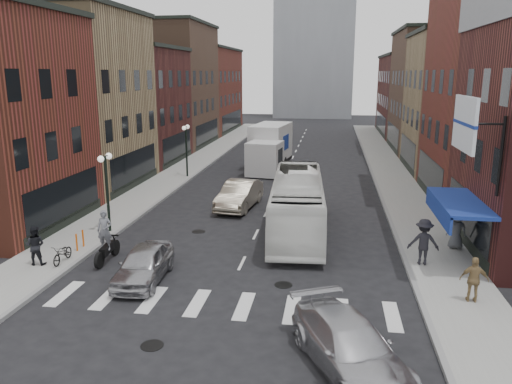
{
  "coord_description": "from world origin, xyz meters",
  "views": [
    {
      "loc": [
        3.65,
        -18.93,
        8.04
      ],
      "look_at": [
        0.08,
        4.54,
        2.34
      ],
      "focal_mm": 35.0,
      "sensor_mm": 36.0,
      "label": 1
    }
  ],
  "objects_px": {
    "streetlamp_far": "(186,141)",
    "sedan_left_near": "(144,264)",
    "ped_right_b": "(474,280)",
    "parked_bicycle": "(63,253)",
    "box_truck": "(269,148)",
    "ped_right_c": "(456,230)",
    "streetlamp_near": "(106,178)",
    "bike_rack": "(80,240)",
    "billboard_sign": "(467,125)",
    "sedan_left_far": "(239,195)",
    "motorcycle_rider": "(106,238)",
    "transit_bus": "(297,203)",
    "curb_car": "(350,346)",
    "ped_right_a": "(424,242)",
    "ped_left_solo": "(35,245)"
  },
  "relations": [
    {
      "from": "streetlamp_far",
      "to": "sedan_left_near",
      "type": "distance_m",
      "value": 19.9
    },
    {
      "from": "sedan_left_near",
      "to": "ped_right_b",
      "type": "bearing_deg",
      "value": -4.13
    },
    {
      "from": "ped_right_b",
      "to": "parked_bicycle",
      "type": "bearing_deg",
      "value": 1.84
    },
    {
      "from": "box_truck",
      "to": "ped_right_c",
      "type": "distance_m",
      "value": 21.58
    },
    {
      "from": "streetlamp_near",
      "to": "box_truck",
      "type": "relative_size",
      "value": 0.47
    },
    {
      "from": "bike_rack",
      "to": "sedan_left_near",
      "type": "bearing_deg",
      "value": -33.24
    },
    {
      "from": "billboard_sign",
      "to": "sedan_left_far",
      "type": "bearing_deg",
      "value": 137.74
    },
    {
      "from": "billboard_sign",
      "to": "ped_right_b",
      "type": "height_order",
      "value": "billboard_sign"
    },
    {
      "from": "bike_rack",
      "to": "motorcycle_rider",
      "type": "height_order",
      "value": "motorcycle_rider"
    },
    {
      "from": "streetlamp_far",
      "to": "transit_bus",
      "type": "bearing_deg",
      "value": -52.21
    },
    {
      "from": "ped_right_b",
      "to": "ped_right_c",
      "type": "xyz_separation_m",
      "value": [
        0.68,
        5.66,
        0.04
      ]
    },
    {
      "from": "streetlamp_near",
      "to": "ped_right_b",
      "type": "xyz_separation_m",
      "value": [
        16.17,
        -5.72,
        -1.94
      ]
    },
    {
      "from": "box_truck",
      "to": "sedan_left_far",
      "type": "height_order",
      "value": "box_truck"
    },
    {
      "from": "streetlamp_near",
      "to": "streetlamp_far",
      "type": "xyz_separation_m",
      "value": [
        0.0,
        14.0,
        0.0
      ]
    },
    {
      "from": "bike_rack",
      "to": "transit_bus",
      "type": "relative_size",
      "value": 0.07
    },
    {
      "from": "box_truck",
      "to": "ped_right_b",
      "type": "relative_size",
      "value": 5.35
    },
    {
      "from": "sedan_left_near",
      "to": "parked_bicycle",
      "type": "bearing_deg",
      "value": 163.4
    },
    {
      "from": "bike_rack",
      "to": "ped_right_c",
      "type": "relative_size",
      "value": 0.46
    },
    {
      "from": "sedan_left_near",
      "to": "billboard_sign",
      "type": "bearing_deg",
      "value": 6.28
    },
    {
      "from": "ped_right_b",
      "to": "ped_right_c",
      "type": "bearing_deg",
      "value": -90.39
    },
    {
      "from": "streetlamp_far",
      "to": "ped_right_c",
      "type": "relative_size",
      "value": 2.36
    },
    {
      "from": "billboard_sign",
      "to": "motorcycle_rider",
      "type": "xyz_separation_m",
      "value": [
        -14.41,
        -0.23,
        -5.04
      ]
    },
    {
      "from": "curb_car",
      "to": "ped_right_a",
      "type": "height_order",
      "value": "ped_right_a"
    },
    {
      "from": "streetlamp_near",
      "to": "ped_left_solo",
      "type": "height_order",
      "value": "streetlamp_near"
    },
    {
      "from": "motorcycle_rider",
      "to": "sedan_left_near",
      "type": "xyz_separation_m",
      "value": [
        2.33,
        -1.66,
        -0.39
      ]
    },
    {
      "from": "streetlamp_far",
      "to": "box_truck",
      "type": "xyz_separation_m",
      "value": [
        5.88,
        4.5,
        -1.07
      ]
    },
    {
      "from": "curb_car",
      "to": "ped_right_c",
      "type": "bearing_deg",
      "value": 37.98
    },
    {
      "from": "sedan_left_near",
      "to": "ped_right_c",
      "type": "distance_m",
      "value": 14.0
    },
    {
      "from": "streetlamp_far",
      "to": "parked_bicycle",
      "type": "relative_size",
      "value": 2.72
    },
    {
      "from": "streetlamp_far",
      "to": "ped_right_a",
      "type": "xyz_separation_m",
      "value": [
        15.02,
        -16.3,
        -1.78
      ]
    },
    {
      "from": "motorcycle_rider",
      "to": "sedan_left_far",
      "type": "relative_size",
      "value": 0.47
    },
    {
      "from": "motorcycle_rider",
      "to": "ped_right_c",
      "type": "distance_m",
      "value": 15.71
    },
    {
      "from": "billboard_sign",
      "to": "sedan_left_near",
      "type": "bearing_deg",
      "value": -171.11
    },
    {
      "from": "billboard_sign",
      "to": "ped_left_solo",
      "type": "relative_size",
      "value": 2.2
    },
    {
      "from": "bike_rack",
      "to": "transit_bus",
      "type": "height_order",
      "value": "transit_bus"
    },
    {
      "from": "motorcycle_rider",
      "to": "streetlamp_near",
      "type": "bearing_deg",
      "value": 106.98
    },
    {
      "from": "ped_left_solo",
      "to": "ped_right_c",
      "type": "xyz_separation_m",
      "value": [
        17.93,
        4.72,
        0.03
      ]
    },
    {
      "from": "ped_right_c",
      "to": "streetlamp_near",
      "type": "bearing_deg",
      "value": 5.9
    },
    {
      "from": "bike_rack",
      "to": "curb_car",
      "type": "distance_m",
      "value": 14.2
    },
    {
      "from": "box_truck",
      "to": "curb_car",
      "type": "relative_size",
      "value": 1.79
    },
    {
      "from": "streetlamp_far",
      "to": "sedan_left_near",
      "type": "relative_size",
      "value": 1.0
    },
    {
      "from": "motorcycle_rider",
      "to": "sedan_left_near",
      "type": "height_order",
      "value": "motorcycle_rider"
    },
    {
      "from": "streetlamp_near",
      "to": "ped_right_b",
      "type": "relative_size",
      "value": 2.49
    },
    {
      "from": "transit_bus",
      "to": "parked_bicycle",
      "type": "xyz_separation_m",
      "value": [
        -9.53,
        -6.23,
        -0.95
      ]
    },
    {
      "from": "box_truck",
      "to": "transit_bus",
      "type": "height_order",
      "value": "box_truck"
    },
    {
      "from": "streetlamp_near",
      "to": "sedan_left_far",
      "type": "distance_m",
      "value": 8.43
    },
    {
      "from": "streetlamp_far",
      "to": "transit_bus",
      "type": "xyz_separation_m",
      "value": [
        9.43,
        -12.16,
        -1.42
      ]
    },
    {
      "from": "billboard_sign",
      "to": "ped_right_c",
      "type": "height_order",
      "value": "billboard_sign"
    },
    {
      "from": "sedan_left_near",
      "to": "ped_right_a",
      "type": "relative_size",
      "value": 2.08
    },
    {
      "from": "box_truck",
      "to": "transit_bus",
      "type": "xyz_separation_m",
      "value": [
        3.55,
        -16.67,
        -0.34
      ]
    }
  ]
}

